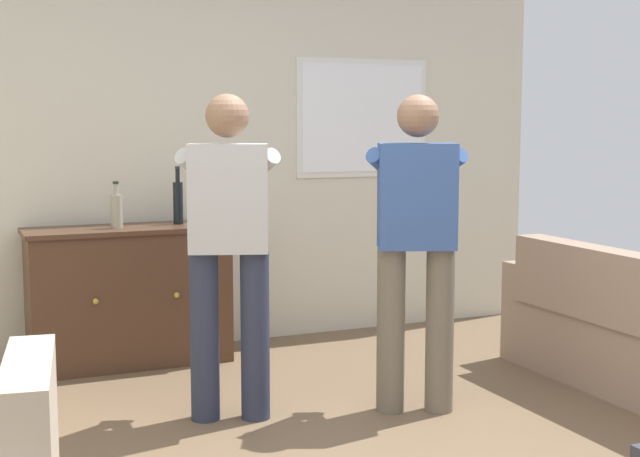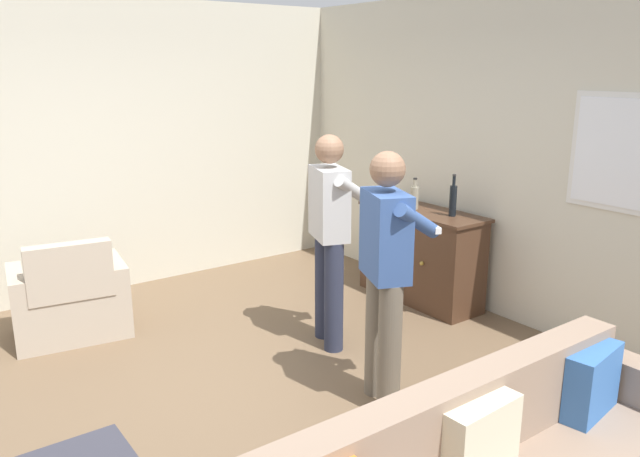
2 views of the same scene
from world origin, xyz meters
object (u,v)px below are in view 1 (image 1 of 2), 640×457
Objects in this scene: sideboard_cabinet at (129,295)px; person_standing_left at (229,240)px; person_standing_right at (416,237)px; bottle_wine_green at (178,201)px; bottle_liquor_amber at (116,210)px.

sideboard_cabinet is 0.76× the size of person_standing_left.
person_standing_left is 0.98m from person_standing_right.
bottle_wine_green is 0.22× the size of person_standing_left.
person_standing_left is at bearing 164.18° from person_standing_right.
person_standing_left is (-0.07, -1.30, -0.09)m from bottle_wine_green.
sideboard_cabinet is 3.41× the size of bottle_wine_green.
bottle_liquor_amber is 0.17× the size of person_standing_left.
person_standing_left is (0.27, -1.27, 0.49)m from sideboard_cabinet.
person_standing_left is at bearing -78.08° from sideboard_cabinet.
bottle_wine_green is 1.28× the size of bottle_liquor_amber.
sideboard_cabinet is at bearing 128.26° from person_standing_right.
person_standing_right reaches higher than sideboard_cabinet.
bottle_wine_green is 0.42m from bottle_liquor_amber.
person_standing_left is at bearing -74.51° from bottle_liquor_amber.
person_standing_right is (0.94, -0.27, 0.00)m from person_standing_left.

